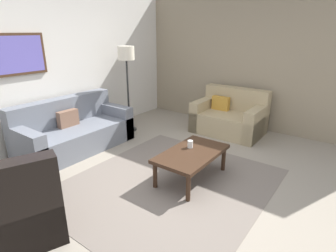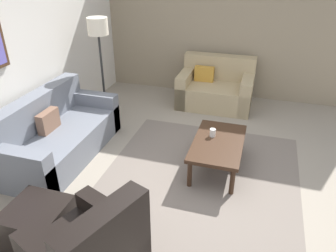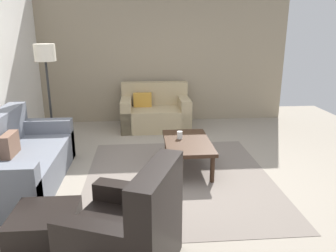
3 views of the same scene
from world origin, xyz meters
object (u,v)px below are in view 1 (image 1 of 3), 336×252
object	(u,v)px
couch_main	(73,132)
coffee_table	(192,155)
cup	(190,144)
ottoman	(12,185)
lamp_standing	(127,62)
framed_artwork	(18,54)
armchair_leather	(16,214)
couch_loveseat	(230,118)

from	to	relation	value
couch_main	coffee_table	bearing A→B (deg)	-81.51
cup	ottoman	bearing A→B (deg)	142.67
lamp_standing	framed_artwork	distance (m)	1.88
armchair_leather	lamp_standing	distance (m)	3.44
armchair_leather	couch_main	bearing A→B (deg)	41.57
framed_artwork	coffee_table	bearing A→B (deg)	-72.38
lamp_standing	armchair_leather	bearing A→B (deg)	-155.46
ottoman	lamp_standing	bearing A→B (deg)	12.36
couch_loveseat	lamp_standing	xyz separation A→B (m)	(-1.18, 1.73, 1.11)
couch_main	coffee_table	world-z (taller)	couch_main
armchair_leather	coffee_table	distance (m)	2.18
armchair_leather	cup	world-z (taller)	armchair_leather
armchair_leather	cup	bearing A→B (deg)	-16.62
armchair_leather	coffee_table	size ratio (longest dim) A/B	0.94
couch_main	cup	distance (m)	2.21
armchair_leather	lamp_standing	size ratio (longest dim) A/B	0.61
couch_loveseat	armchair_leather	xyz separation A→B (m)	(-4.15, 0.37, 0.01)
ottoman	cup	size ratio (longest dim) A/B	5.24
couch_loveseat	armchair_leather	size ratio (longest dim) A/B	1.29
couch_main	ottoman	xyz separation A→B (m)	(-1.41, -0.74, -0.10)
framed_artwork	ottoman	bearing A→B (deg)	-127.55
couch_main	framed_artwork	size ratio (longest dim) A/B	2.22
couch_loveseat	ottoman	distance (m)	4.01
lamp_standing	ottoman	bearing A→B (deg)	-167.64
armchair_leather	ottoman	bearing A→B (deg)	68.55
framed_artwork	couch_loveseat	bearing A→B (deg)	-38.02
couch_loveseat	lamp_standing	distance (m)	2.37
couch_loveseat	lamp_standing	world-z (taller)	lamp_standing
cup	framed_artwork	bearing A→B (deg)	110.47
couch_main	coffee_table	size ratio (longest dim) A/B	1.77
couch_main	lamp_standing	bearing A→B (deg)	-7.31
couch_main	ottoman	size ratio (longest dim) A/B	3.48
couch_main	couch_loveseat	distance (m)	3.08
ottoman	couch_loveseat	bearing A→B (deg)	-16.58
couch_loveseat	cup	xyz separation A→B (m)	(-1.99, -0.27, 0.16)
couch_loveseat	coffee_table	world-z (taller)	couch_loveseat
couch_main	armchair_leather	bearing A→B (deg)	-138.43
coffee_table	couch_loveseat	bearing A→B (deg)	9.94
coffee_table	framed_artwork	bearing A→B (deg)	107.62
ottoman	armchair_leather	bearing A→B (deg)	-111.45
coffee_table	couch_main	bearing A→B (deg)	98.49
ottoman	framed_artwork	world-z (taller)	framed_artwork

